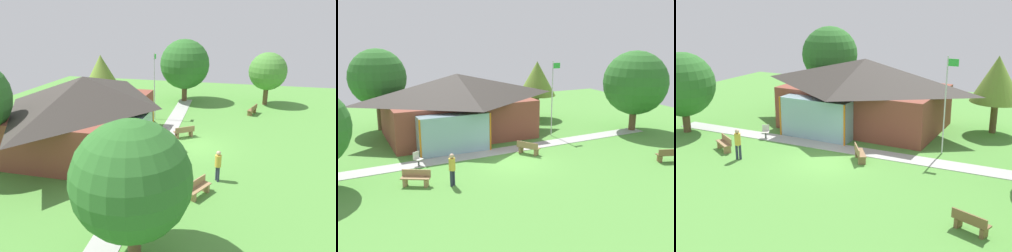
{
  "view_description": "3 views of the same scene",
  "coord_description": "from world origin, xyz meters",
  "views": [
    {
      "loc": [
        -19.97,
        -2.95,
        8.41
      ],
      "look_at": [
        0.01,
        1.83,
        1.3
      ],
      "focal_mm": 34.21,
      "sensor_mm": 36.0,
      "label": 1
    },
    {
      "loc": [
        -9.92,
        -20.25,
        7.99
      ],
      "look_at": [
        0.81,
        2.94,
        1.49
      ],
      "focal_mm": 41.86,
      "sensor_mm": 36.0,
      "label": 2
    },
    {
      "loc": [
        11.31,
        -19.41,
        8.68
      ],
      "look_at": [
        -0.44,
        2.8,
        1.24
      ],
      "focal_mm": 47.11,
      "sensor_mm": 36.0,
      "label": 3
    }
  ],
  "objects": [
    {
      "name": "tree_west_hedge",
      "position": [
        -10.99,
        0.46,
        3.19
      ],
      "size": [
        4.17,
        4.17,
        5.28
      ],
      "color": "brown",
      "rests_on": "ground_plane"
    },
    {
      "name": "tree_behind_pavilion_left",
      "position": [
        -6.27,
        11.39,
        4.16
      ],
      "size": [
        4.45,
        4.45,
        6.41
      ],
      "color": "brown",
      "rests_on": "ground_plane"
    },
    {
      "name": "bench_mid_left",
      "position": [
        -6.22,
        -1.18,
        0.4
      ],
      "size": [
        1.53,
        1.09,
        0.84
      ],
      "rotation": [
        0.0,
        0.0,
        2.65
      ],
      "color": "#9E7A51",
      "rests_on": "ground_plane"
    },
    {
      "name": "tree_behind_pavilion_right",
      "position": [
        6.98,
        9.77,
        3.55
      ],
      "size": [
        3.32,
        3.32,
        5.08
      ],
      "color": "brown",
      "rests_on": "ground_plane"
    },
    {
      "name": "patio_chair_west",
      "position": [
        -5.48,
        1.74,
        0.42
      ],
      "size": [
        0.6,
        0.6,
        0.86
      ],
      "rotation": [
        0.0,
        0.0,
        3.67
      ],
      "color": "beige",
      "rests_on": "ground_plane"
    },
    {
      "name": "bench_rear_near_path",
      "position": [
        1.48,
        0.98,
        0.4
      ],
      "size": [
        1.22,
        1.48,
        0.84
      ],
      "rotation": [
        0.0,
        0.0,
        5.32
      ],
      "color": "olive",
      "rests_on": "ground_plane"
    },
    {
      "name": "footpath",
      "position": [
        0.0,
        2.28,
        0.01
      ],
      "size": [
        24.69,
        2.37,
        0.03
      ],
      "primitive_type": "cube",
      "rotation": [
        0.0,
        0.0,
        0.04
      ],
      "color": "#ADADA8",
      "rests_on": "ground_plane"
    },
    {
      "name": "bench_lawn_far_right",
      "position": [
        8.56,
        -3.92,
        0.4
      ],
      "size": [
        1.56,
        0.89,
        0.84
      ],
      "rotation": [
        0.0,
        0.0,
        5.96
      ],
      "color": "brown",
      "rests_on": "ground_plane"
    },
    {
      "name": "flagpole",
      "position": [
        5.19,
        4.22,
        3.09
      ],
      "size": [
        0.64,
        0.08,
        5.59
      ],
      "color": "silver",
      "rests_on": "ground_plane"
    },
    {
      "name": "pavilion",
      "position": [
        -1.24,
        7.11,
        2.42
      ],
      "size": [
        11.32,
        8.34,
        4.66
      ],
      "color": "brown",
      "rests_on": "ground_plane"
    },
    {
      "name": "ground_plane",
      "position": [
        0.0,
        0.0,
        0.0
      ],
      "size": [
        44.0,
        44.0,
        0.0
      ],
      "primitive_type": "plane",
      "color": "#54933D"
    },
    {
      "name": "visitor_strolling_lawn",
      "position": [
        -4.5,
        -1.96,
        1.02
      ],
      "size": [
        0.34,
        0.34,
        1.74
      ],
      "rotation": [
        0.0,
        0.0,
        0.56
      ],
      "color": "#2D3347",
      "rests_on": "ground_plane"
    }
  ]
}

